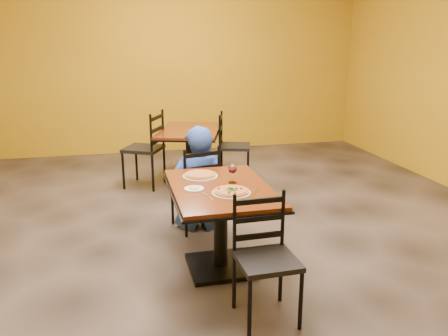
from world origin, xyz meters
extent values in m
cube|color=black|center=(0.00, 0.00, 0.00)|extent=(7.00, 8.00, 0.01)
cube|color=#AE8A13|center=(0.00, 4.00, 1.50)|extent=(7.00, 0.01, 3.00)
cube|color=#571F0D|center=(0.00, -0.50, 0.73)|extent=(0.80, 1.20, 0.03)
cube|color=black|center=(0.00, -0.50, 0.71)|extent=(0.83, 1.23, 0.02)
cylinder|color=black|center=(0.00, -0.50, 0.37)|extent=(0.12, 0.12, 0.66)
cube|color=black|center=(0.00, -0.50, 0.02)|extent=(0.55, 0.55, 0.04)
cube|color=#571F0D|center=(0.15, 2.02, 0.74)|extent=(1.09, 1.34, 0.03)
cube|color=black|center=(0.15, 2.02, 0.71)|extent=(1.13, 1.38, 0.02)
cylinder|color=black|center=(0.15, 2.02, 0.37)|extent=(0.12, 0.12, 0.66)
cube|color=black|center=(0.15, 2.02, 0.02)|extent=(0.67, 0.67, 0.04)
imported|color=#1B4A98|center=(-0.02, 0.47, 0.55)|extent=(0.60, 0.43, 1.09)
cylinder|color=white|center=(0.04, -0.69, 0.76)|extent=(0.31, 0.31, 0.01)
cylinder|color=maroon|center=(0.04, -0.69, 0.77)|extent=(0.28, 0.28, 0.02)
cylinder|color=white|center=(-0.11, -0.18, 0.76)|extent=(0.31, 0.31, 0.01)
cylinder|color=#BE7B24|center=(-0.11, -0.18, 0.77)|extent=(0.28, 0.28, 0.02)
cylinder|color=white|center=(-0.23, -0.52, 0.76)|extent=(0.16, 0.16, 0.01)
cylinder|color=tan|center=(-0.23, -0.52, 0.76)|extent=(0.09, 0.09, 0.01)
cube|color=silver|center=(-0.15, -0.71, 0.75)|extent=(0.07, 0.19, 0.00)
cube|color=silver|center=(0.24, -0.71, 0.75)|extent=(0.11, 0.19, 0.00)
camera|label=1|loc=(-0.81, -4.04, 1.94)|focal=36.89mm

